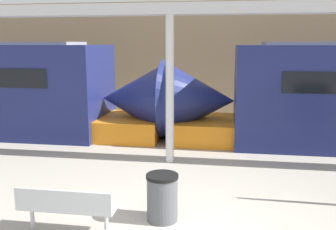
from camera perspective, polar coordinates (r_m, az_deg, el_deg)
The scene contains 5 objects.
station_wall at distance 17.26m, azimuth 5.44°, elevation 8.66°, with size 56.00×0.20×5.00m, color #9E8460.
bench_near at distance 6.58m, azimuth -15.29°, elevation -13.19°, with size 1.65×0.44×0.82m.
trash_bin at distance 6.87m, azimuth -0.88°, elevation -12.42°, with size 0.58×0.58×0.86m.
support_column_near at distance 9.81m, azimuth 0.28°, elevation 3.70°, with size 0.22×0.22×3.86m, color silver.
canopy_beam at distance 9.77m, azimuth 0.29°, elevation 15.83°, with size 28.00×0.60×0.28m, color #B7B7BC.
Camera 1 is at (1.06, -5.17, 3.15)m, focal length 40.00 mm.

